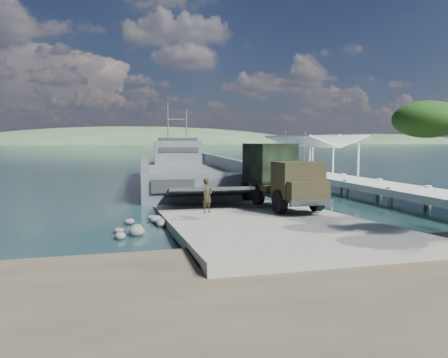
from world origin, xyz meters
TOP-DOWN VIEW (x-y plane):
  - ground at (0.00, 0.00)m, footprint 1400.00×1400.00m
  - boat_ramp at (0.00, -1.00)m, footprint 10.00×18.00m
  - shoreline_rocks at (-6.20, 0.50)m, footprint 3.20×5.60m
  - distant_headlands at (50.00, 560.00)m, footprint 1000.00×240.00m
  - pier at (13.00, 18.77)m, footprint 6.40×44.00m
  - landing_craft at (-0.24, 23.02)m, footprint 11.08×35.31m
  - military_truck at (2.66, 3.54)m, footprint 3.07×8.68m
  - soldier at (-2.96, -0.69)m, footprint 0.80×0.74m
  - sailboat_near at (17.55, 31.16)m, footprint 1.78×5.03m
  - sailboat_far at (16.23, 34.81)m, footprint 2.28×5.30m

SIDE VIEW (x-z plane):
  - ground at x=0.00m, z-range 0.00..0.00m
  - shoreline_rocks at x=-6.20m, z-range -0.45..0.45m
  - distant_headlands at x=50.00m, z-range -24.00..24.00m
  - boat_ramp at x=0.00m, z-range 0.00..0.50m
  - sailboat_near at x=17.55m, z-range -2.69..3.33m
  - sailboat_far at x=16.23m, z-range -2.79..3.46m
  - landing_craft at x=-0.24m, z-range -4.33..6.02m
  - soldier at x=-2.96m, z-range 0.50..2.32m
  - pier at x=13.00m, z-range -1.45..4.65m
  - military_truck at x=2.66m, z-range 0.49..4.47m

